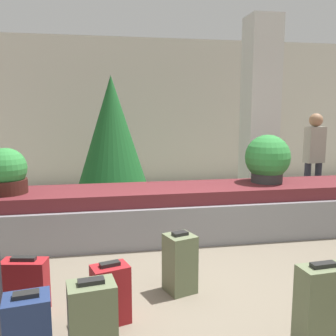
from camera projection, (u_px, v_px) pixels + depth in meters
ground_plane at (199, 292)px, 3.42m from camera, size 18.00×18.00×0.00m
back_wall at (138, 112)px, 8.29m from camera, size 18.00×0.06×3.20m
carousel at (168, 212)px, 4.91m from camera, size 8.37×0.98×0.66m
pillar at (260, 113)px, 6.44m from camera, size 0.53×0.53×3.20m
suitcase_2 at (180, 263)px, 3.40m from camera, size 0.31×0.31×0.56m
suitcase_3 at (321, 306)px, 2.60m from camera, size 0.34×0.21×0.62m
suitcase_4 at (28, 330)px, 2.42m from camera, size 0.32×0.27×0.50m
suitcase_5 at (92, 320)px, 2.49m from camera, size 0.34×0.26×0.55m
suitcase_6 at (111, 294)px, 2.90m from camera, size 0.32×0.26×0.49m
suitcase_7 at (25, 286)px, 3.04m from camera, size 0.38×0.23×0.48m
potted_plant_0 at (6, 173)px, 4.45m from camera, size 0.49×0.49×0.55m
potted_plant_1 at (267, 159)px, 5.14m from camera, size 0.62×0.62×0.66m
traveler_0 at (314, 152)px, 6.32m from camera, size 0.34×0.22×1.59m
decorated_tree at (112, 138)px, 6.21m from camera, size 1.29×1.29×2.21m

